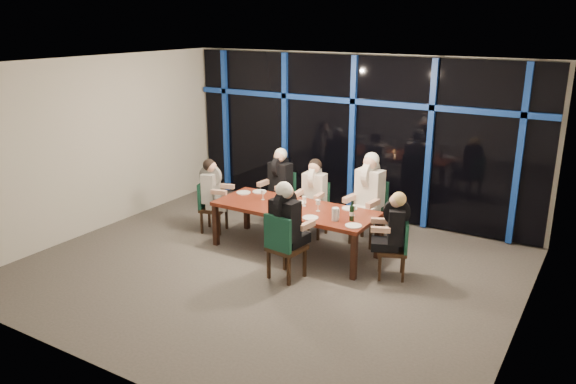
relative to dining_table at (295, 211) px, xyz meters
name	(u,v)px	position (x,y,z in m)	size (l,w,h in m)	color
room	(266,136)	(0.00, -0.80, 1.34)	(7.04, 7.00, 3.02)	#5E5853
window_wall	(354,134)	(0.01, 2.13, 0.87)	(6.86, 0.43, 2.94)	black
dining_table	(295,211)	(0.00, 0.00, 0.00)	(2.60, 1.00, 0.75)	maroon
chair_far_left	(282,195)	(-0.87, 1.02, -0.15)	(0.48, 0.48, 0.96)	black
chair_far_mid	(315,206)	(-0.08, 0.85, -0.17)	(0.45, 0.45, 0.92)	black
chair_far_right	(370,208)	(0.86, 1.01, -0.10)	(0.54, 0.54, 1.05)	black
chair_end_left	(209,204)	(-1.73, 0.02, -0.19)	(0.51, 0.51, 0.89)	black
chair_end_right	(398,245)	(1.74, -0.05, -0.19)	(0.53, 0.53, 0.88)	black
chair_near_mid	(283,244)	(0.38, -0.97, -0.13)	(0.51, 0.51, 0.99)	black
diner_far_left	(279,176)	(-0.87, 0.94, 0.23)	(0.49, 0.61, 0.93)	black
diner_far_mid	(314,186)	(-0.08, 0.77, 0.20)	(0.47, 0.58, 0.89)	silver
diner_far_right	(369,185)	(0.85, 0.92, 0.32)	(0.56, 0.68, 1.02)	silver
diner_end_left	(213,185)	(-1.66, 0.04, 0.17)	(0.60, 0.51, 0.87)	black
diner_end_right	(394,222)	(1.67, -0.08, 0.16)	(0.60, 0.55, 0.85)	black
diner_near_mid	(287,216)	(0.39, -0.89, 0.26)	(0.53, 0.65, 0.96)	black
plate_far_left	(259,192)	(-0.92, 0.38, 0.08)	(0.24, 0.24, 0.01)	white
plate_far_mid	(299,203)	(-0.04, 0.21, 0.08)	(0.24, 0.24, 0.01)	white
plate_far_right	(350,208)	(0.78, 0.36, 0.08)	(0.24, 0.24, 0.01)	white
plate_end_left	(244,193)	(-1.12, 0.19, 0.08)	(0.24, 0.24, 0.01)	white
plate_end_right	(353,226)	(1.15, -0.30, 0.08)	(0.24, 0.24, 0.01)	white
plate_near_mid	(310,218)	(0.46, -0.33, 0.08)	(0.24, 0.24, 0.01)	white
wine_bottle	(352,213)	(1.03, -0.10, 0.18)	(0.07, 0.07, 0.30)	black
water_pitcher	(335,214)	(0.82, -0.22, 0.16)	(0.12, 0.11, 0.19)	silver
tea_light	(287,209)	(-0.03, -0.20, 0.08)	(0.05, 0.05, 0.03)	#FFAE4C
wine_glass_a	(276,200)	(-0.24, -0.18, 0.19)	(0.07, 0.07, 0.17)	silver
wine_glass_b	(304,199)	(0.11, 0.12, 0.19)	(0.06, 0.06, 0.16)	silver
wine_glass_c	(318,203)	(0.41, 0.02, 0.20)	(0.07, 0.07, 0.18)	white
wine_glass_d	(263,193)	(-0.63, 0.05, 0.19)	(0.06, 0.06, 0.17)	silver
wine_glass_e	(354,208)	(0.96, 0.11, 0.18)	(0.06, 0.06, 0.16)	white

